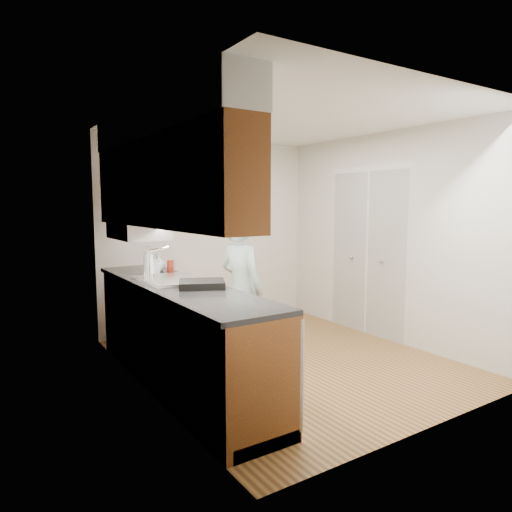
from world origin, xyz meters
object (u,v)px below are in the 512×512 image
at_px(soap_bottle_a, 149,261).
at_px(dish_rack, 202,284).
at_px(steel_can, 172,265).
at_px(person, 242,280).
at_px(soap_bottle_b, 155,264).
at_px(soap_bottle_c, 158,263).
at_px(soda_can, 170,266).

distance_m(soap_bottle_a, dish_rack, 0.89).
bearing_deg(steel_can, person, -47.92).
bearing_deg(soap_bottle_b, soap_bottle_a, -133.16).
distance_m(soap_bottle_c, soda_can, 0.14).
bearing_deg(soap_bottle_c, dish_rack, -91.27).
relative_size(person, soap_bottle_b, 9.09).
xyz_separation_m(soap_bottle_b, steel_can, (0.21, 0.06, -0.04)).
xyz_separation_m(steel_can, dish_rack, (-0.16, -1.04, -0.03)).
height_order(person, dish_rack, person).
height_order(soap_bottle_a, soap_bottle_c, soap_bottle_a).
xyz_separation_m(soap_bottle_a, dish_rack, (0.16, -0.87, -0.12)).
distance_m(soap_bottle_a, steel_can, 0.37).
height_order(soap_bottle_c, soda_can, soap_bottle_c).
bearing_deg(dish_rack, soap_bottle_a, 124.78).
xyz_separation_m(person, soap_bottle_c, (-0.65, 0.63, 0.15)).
height_order(person, steel_can, person).
relative_size(soap_bottle_c, dish_rack, 0.49).
bearing_deg(soda_can, soap_bottle_b, -176.02).
xyz_separation_m(soap_bottle_a, soda_can, (0.28, 0.12, -0.09)).
distance_m(soap_bottle_c, dish_rack, 1.10).
height_order(soap_bottle_a, dish_rack, soap_bottle_a).
height_order(soap_bottle_c, dish_rack, soap_bottle_c).
height_order(person, soap_bottle_c, person).
bearing_deg(dish_rack, soap_bottle_b, 117.63).
bearing_deg(soda_can, soap_bottle_c, 132.02).
xyz_separation_m(soda_can, dish_rack, (-0.12, -0.99, -0.03)).
bearing_deg(soap_bottle_b, soda_can, 3.98).
distance_m(person, soap_bottle_b, 0.90).
distance_m(person, soap_bottle_a, 0.95).
relative_size(soap_bottle_b, steel_can, 1.59).
bearing_deg(soda_can, steel_can, 52.25).
distance_m(soap_bottle_c, steel_can, 0.15).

